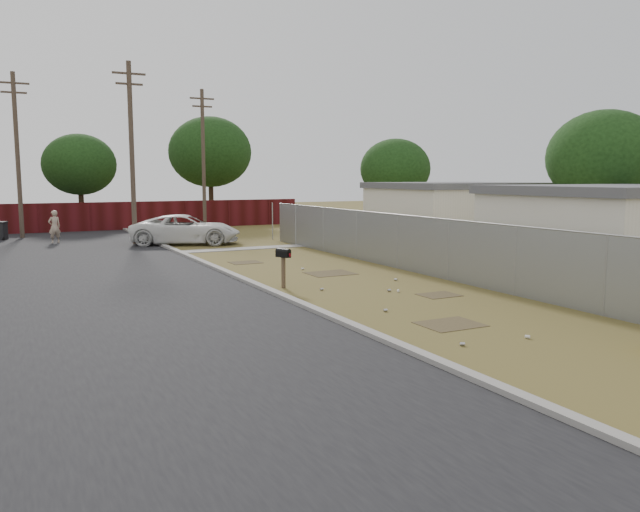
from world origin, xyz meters
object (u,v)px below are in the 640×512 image
mailbox (283,257)px  trash_bin (0,231)px  pedestrian (54,227)px  pickup_truck (186,229)px

mailbox → trash_bin: (-7.76, 20.24, -0.45)m
mailbox → pedestrian: bearing=107.0°
pickup_truck → pedestrian: size_ratio=3.19×
pickup_truck → trash_bin: (-8.37, 6.57, -0.24)m
pedestrian → mailbox: bearing=89.9°
pedestrian → trash_bin: 3.98m
pickup_truck → trash_bin: pickup_truck is taller
pickup_truck → mailbox: bearing=-160.7°
mailbox → pickup_truck: bearing=87.5°
pedestrian → trash_bin: (-2.50, 3.07, -0.33)m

